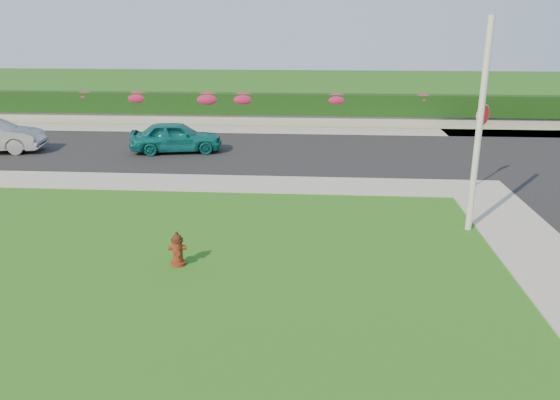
# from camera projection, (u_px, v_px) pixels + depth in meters

# --- Properties ---
(ground) EXTENTS (120.00, 120.00, 0.00)m
(ground) POSITION_uv_depth(u_px,v_px,m) (215.00, 322.00, 9.87)
(ground) COLOR black
(ground) RESTS_ON ground
(street_far) EXTENTS (26.00, 8.00, 0.04)m
(street_far) POSITION_uv_depth(u_px,v_px,m) (162.00, 150.00, 23.53)
(street_far) COLOR black
(street_far) RESTS_ON ground
(sidewalk_far) EXTENTS (24.00, 2.00, 0.04)m
(sidewalk_far) POSITION_uv_depth(u_px,v_px,m) (93.00, 181.00, 18.85)
(sidewalk_far) COLOR gray
(sidewalk_far) RESTS_ON ground
(curb_corner) EXTENTS (2.00, 2.00, 0.04)m
(curb_corner) POSITION_uv_depth(u_px,v_px,m) (477.00, 189.00, 17.91)
(curb_corner) COLOR gray
(curb_corner) RESTS_ON ground
(sidewalk_beyond) EXTENTS (34.00, 2.00, 0.04)m
(sidewalk_beyond) POSITION_uv_depth(u_px,v_px,m) (266.00, 130.00, 27.99)
(sidewalk_beyond) COLOR gray
(sidewalk_beyond) RESTS_ON ground
(retaining_wall) EXTENTS (34.00, 0.40, 0.60)m
(retaining_wall) POSITION_uv_depth(u_px,v_px,m) (269.00, 120.00, 29.33)
(retaining_wall) COLOR gray
(retaining_wall) RESTS_ON ground
(hedge) EXTENTS (32.00, 0.90, 1.10)m
(hedge) POSITION_uv_depth(u_px,v_px,m) (269.00, 104.00, 29.17)
(hedge) COLOR black
(hedge) RESTS_ON retaining_wall
(fire_hydrant) EXTENTS (0.41, 0.38, 0.78)m
(fire_hydrant) POSITION_uv_depth(u_px,v_px,m) (178.00, 249.00, 12.13)
(fire_hydrant) COLOR #59190E
(fire_hydrant) RESTS_ON ground
(sedan_teal) EXTENTS (4.01, 2.24, 1.29)m
(sedan_teal) POSITION_uv_depth(u_px,v_px,m) (176.00, 137.00, 22.88)
(sedan_teal) COLOR #0D6163
(sedan_teal) RESTS_ON street_far
(utility_pole) EXTENTS (0.16, 0.16, 5.37)m
(utility_pole) POSITION_uv_depth(u_px,v_px,m) (479.00, 128.00, 13.59)
(utility_pole) COLOR silver
(utility_pole) RESTS_ON ground
(stop_sign) EXTENTS (0.56, 0.53, 2.77)m
(stop_sign) POSITION_uv_depth(u_px,v_px,m) (482.00, 125.00, 17.59)
(stop_sign) COLOR slate
(stop_sign) RESTS_ON ground
(flower_clump_a) EXTENTS (1.12, 0.72, 0.56)m
(flower_clump_a) POSITION_uv_depth(u_px,v_px,m) (85.00, 96.00, 29.70)
(flower_clump_a) COLOR #B21E56
(flower_clump_a) RESTS_ON hedge
(flower_clump_b) EXTENTS (1.43, 0.92, 0.72)m
(flower_clump_b) POSITION_uv_depth(u_px,v_px,m) (138.00, 98.00, 29.50)
(flower_clump_b) COLOR #B21E56
(flower_clump_b) RESTS_ON hedge
(flower_clump_c) EXTENTS (1.54, 0.99, 0.77)m
(flower_clump_c) POSITION_uv_depth(u_px,v_px,m) (208.00, 99.00, 29.23)
(flower_clump_c) COLOR #B21E56
(flower_clump_c) RESTS_ON hedge
(flower_clump_d) EXTENTS (1.46, 0.94, 0.73)m
(flower_clump_d) POSITION_uv_depth(u_px,v_px,m) (244.00, 99.00, 29.09)
(flower_clump_d) COLOR #B21E56
(flower_clump_d) RESTS_ON hedge
(flower_clump_e) EXTENTS (1.38, 0.89, 0.69)m
(flower_clump_e) POSITION_uv_depth(u_px,v_px,m) (336.00, 100.00, 28.73)
(flower_clump_e) COLOR #B21E56
(flower_clump_e) RESTS_ON hedge
(flower_clump_f) EXTENTS (1.12, 0.72, 0.56)m
(flower_clump_f) POSITION_uv_depth(u_px,v_px,m) (423.00, 99.00, 28.39)
(flower_clump_f) COLOR #B21E56
(flower_clump_f) RESTS_ON hedge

